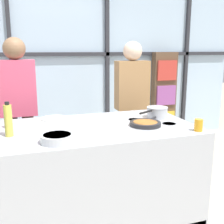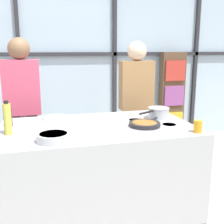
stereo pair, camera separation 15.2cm
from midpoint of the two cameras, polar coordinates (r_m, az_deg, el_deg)
name	(u,v)px [view 2 (the right image)]	position (r m, az deg, el deg)	size (l,w,h in m)	color
ground_plane	(99,215)	(2.98, -1.10, -20.21)	(18.00, 18.00, 0.00)	#BCB29E
back_window_wall	(69,63)	(4.71, -7.83, 9.93)	(6.40, 0.10, 2.80)	silver
bookshelf	(172,97)	(5.15, 12.90, 3.04)	(0.43, 0.19, 1.57)	brown
demo_island	(99,172)	(2.76, -1.10, -12.14)	(1.75, 1.05, 0.92)	#B7BABF
spectator_far_left	(23,103)	(3.40, -16.51, 1.84)	(0.41, 0.24, 1.75)	#47382D
spectator_center_left	(136,99)	(3.64, 6.12, 2.56)	(0.42, 0.24, 1.72)	#47382D
frying_pan	(145,124)	(2.61, 8.38, -2.41)	(0.43, 0.40, 0.04)	#232326
saucepan	(158,113)	(2.92, 10.88, -0.13)	(0.37, 0.26, 0.11)	silver
white_plate	(56,118)	(2.92, -9.89, -1.14)	(0.27, 0.27, 0.01)	white
mixing_bowl	(53,137)	(2.19, -9.88, -5.04)	(0.26, 0.26, 0.06)	silver
oil_bottle	(7,119)	(2.43, -18.82, -1.32)	(0.06, 0.06, 0.29)	#E0CC4C
pepper_grinder	(9,117)	(2.69, -18.65, -0.91)	(0.05, 0.05, 0.20)	#332319
juice_glass_near	(198,126)	(2.52, 18.71, -2.80)	(0.07, 0.07, 0.11)	orange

